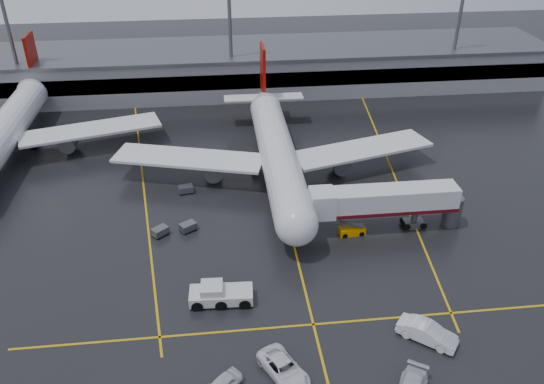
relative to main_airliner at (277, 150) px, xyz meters
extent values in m
plane|color=black|center=(0.00, -9.70, -4.21)|extent=(220.00, 220.00, 0.00)
cube|color=gold|center=(0.00, -9.70, -4.20)|extent=(0.25, 90.00, 0.02)
cube|color=gold|center=(0.00, -31.70, -4.20)|extent=(60.00, 0.25, 0.02)
cube|color=gold|center=(-20.00, 0.30, -4.20)|extent=(9.99, 69.35, 0.02)
cube|color=gold|center=(18.00, 0.30, -4.20)|extent=(7.57, 69.64, 0.02)
cube|color=gray|center=(0.00, 38.30, -0.21)|extent=(120.00, 18.00, 8.00)
cube|color=black|center=(0.00, 29.50, 0.29)|extent=(120.00, 0.40, 3.00)
cube|color=#595B60|center=(0.00, 38.30, 4.09)|extent=(122.00, 19.00, 0.60)
cylinder|color=#595B60|center=(-45.00, 32.30, 8.29)|extent=(0.70, 0.70, 25.00)
cylinder|color=#595B60|center=(-5.00, 32.30, 8.29)|extent=(0.70, 0.70, 25.00)
cylinder|color=#595B60|center=(40.00, 32.30, 8.29)|extent=(0.70, 0.70, 25.00)
cylinder|color=silver|center=(0.00, -1.70, -0.01)|extent=(5.20, 36.00, 5.20)
sphere|color=silver|center=(0.00, -19.70, -0.01)|extent=(5.20, 5.20, 5.20)
cone|color=silver|center=(0.00, 19.30, 0.59)|extent=(4.94, 8.00, 4.94)
cube|color=#890700|center=(0.00, 20.30, 5.49)|extent=(0.50, 5.50, 8.50)
cube|color=silver|center=(0.00, 19.30, 0.79)|extent=(14.00, 3.00, 0.25)
cube|color=silver|center=(-13.00, 0.30, -0.81)|extent=(22.80, 11.83, 0.40)
cube|color=silver|center=(13.00, 0.30, -0.81)|extent=(22.80, 11.83, 0.40)
cylinder|color=#595B60|center=(-9.50, -0.70, -2.21)|extent=(2.60, 4.50, 2.60)
cylinder|color=#595B60|center=(9.50, -0.70, -2.21)|extent=(2.60, 4.50, 2.60)
cylinder|color=#595B60|center=(0.00, -16.70, -3.21)|extent=(0.56, 0.56, 2.00)
cylinder|color=#595B60|center=(-3.20, 1.30, -3.21)|extent=(0.56, 0.56, 2.00)
cylinder|color=#595B60|center=(3.20, 1.30, -3.21)|extent=(0.56, 0.56, 2.00)
cylinder|color=black|center=(0.00, -16.70, -3.76)|extent=(0.40, 1.10, 1.10)
cylinder|color=black|center=(-3.20, 1.30, -3.66)|extent=(1.00, 1.40, 1.40)
cylinder|color=black|center=(3.20, 1.30, -3.66)|extent=(1.00, 1.40, 1.40)
cylinder|color=silver|center=(-42.00, 10.30, -0.01)|extent=(5.20, 36.00, 5.20)
cone|color=silver|center=(-42.00, 31.30, 0.59)|extent=(4.94, 8.00, 4.94)
cube|color=#890700|center=(-42.00, 32.30, 5.49)|extent=(0.50, 5.50, 8.50)
cube|color=silver|center=(-42.00, 31.30, 0.79)|extent=(14.00, 3.00, 0.25)
cube|color=silver|center=(-29.00, 12.30, -0.81)|extent=(22.80, 11.83, 0.40)
cylinder|color=#595B60|center=(-32.50, 11.30, -2.21)|extent=(2.60, 4.50, 2.60)
cylinder|color=#595B60|center=(-38.80, 13.30, -3.21)|extent=(0.56, 0.56, 2.00)
cylinder|color=black|center=(-38.80, 13.30, -3.66)|extent=(1.00, 1.40, 1.40)
cube|color=silver|center=(12.00, -15.70, 0.19)|extent=(18.00, 3.20, 3.00)
cube|color=#510912|center=(12.00, -15.70, -1.11)|extent=(18.00, 3.30, 0.50)
cube|color=silver|center=(3.80, -15.70, 0.19)|extent=(3.00, 3.40, 3.30)
cylinder|color=#595B60|center=(16.00, -15.70, -2.71)|extent=(0.80, 0.80, 3.00)
cube|color=#595B60|center=(16.00, -15.70, -3.76)|extent=(2.60, 1.60, 0.90)
cylinder|color=#595B60|center=(21.00, -15.70, -2.21)|extent=(2.40, 2.40, 4.00)
cylinder|color=black|center=(14.90, -15.70, -3.76)|extent=(0.90, 1.80, 0.90)
cylinder|color=black|center=(17.10, -15.70, -3.76)|extent=(0.90, 1.80, 0.90)
cube|color=silver|center=(-9.21, -27.18, -3.34)|extent=(6.86, 3.03, 1.15)
cube|color=silver|center=(-10.17, -27.13, -2.38)|extent=(2.42, 2.42, 0.96)
cube|color=black|center=(-10.17, -27.13, -2.38)|extent=(2.18, 2.18, 0.87)
cylinder|color=black|center=(-11.71, -27.05, -3.68)|extent=(1.40, 2.94, 1.25)
cylinder|color=black|center=(-9.21, -27.18, -3.68)|extent=(1.40, 2.94, 1.25)
cylinder|color=black|center=(-6.72, -27.30, -3.68)|extent=(1.40, 2.94, 1.25)
cube|color=orange|center=(7.66, -16.52, -3.70)|extent=(3.41, 1.64, 1.01)
cube|color=#595B60|center=(7.66, -16.52, -2.74)|extent=(3.25, 1.08, 1.15)
cylinder|color=black|center=(6.56, -16.61, -3.93)|extent=(0.77, 1.61, 0.64)
cylinder|color=black|center=(8.76, -16.43, -3.93)|extent=(0.77, 1.61, 0.64)
imported|color=white|center=(-3.85, -37.72, -3.39)|extent=(5.10, 6.49, 1.64)
imported|color=white|center=(10.70, -34.99, -3.24)|extent=(5.86, 5.28, 1.94)
cube|color=#595B60|center=(-13.01, -13.43, -3.56)|extent=(2.39, 2.17, 0.90)
cylinder|color=black|center=(-13.41, -14.28, -4.03)|extent=(0.40, 0.20, 0.40)
cylinder|color=black|center=(-12.07, -13.42, -4.03)|extent=(0.40, 0.20, 0.40)
cylinder|color=black|center=(-13.95, -13.44, -4.03)|extent=(0.40, 0.20, 0.40)
cylinder|color=black|center=(-12.61, -12.58, -4.03)|extent=(0.40, 0.20, 0.40)
cube|color=#595B60|center=(-16.52, -14.06, -3.56)|extent=(2.37, 2.28, 0.90)
cylinder|color=black|center=(-16.82, -14.95, -4.03)|extent=(0.40, 0.20, 0.40)
cylinder|color=black|center=(-15.58, -13.93, -4.03)|extent=(0.40, 0.20, 0.40)
cylinder|color=black|center=(-17.45, -14.18, -4.03)|extent=(0.40, 0.20, 0.40)
cylinder|color=black|center=(-16.22, -13.16, -4.03)|extent=(0.40, 0.20, 0.40)
cube|color=#595B60|center=(-13.53, -3.90, -3.56)|extent=(2.19, 1.62, 0.90)
cylinder|color=black|center=(-14.23, -4.53, -4.03)|extent=(0.40, 0.20, 0.40)
cylinder|color=black|center=(-12.66, -4.26, -4.03)|extent=(0.40, 0.20, 0.40)
cylinder|color=black|center=(-14.40, -3.55, -4.03)|extent=(0.40, 0.20, 0.40)
cylinder|color=black|center=(-12.83, -3.27, -4.03)|extent=(0.40, 0.20, 0.40)
camera|label=1|loc=(-8.75, -71.43, 35.89)|focal=35.80mm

